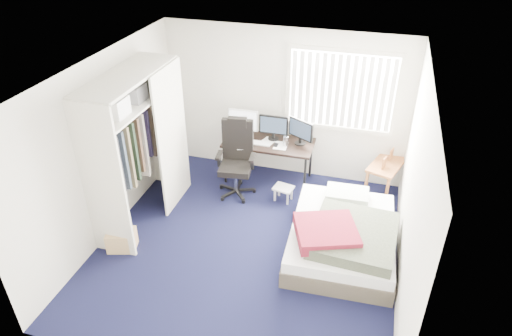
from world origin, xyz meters
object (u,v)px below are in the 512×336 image
at_px(bed, 343,236).
at_px(nightstand, 387,166).
at_px(office_chair, 237,165).
at_px(desk, 269,139).

bearing_deg(bed, nightstand, 73.16).
distance_m(office_chair, bed, 2.09).
relative_size(desk, office_chair, 1.18).
xyz_separation_m(desk, nightstand, (1.91, 0.09, -0.25)).
relative_size(office_chair, bed, 0.66).
distance_m(office_chair, nightstand, 2.38).
bearing_deg(bed, desk, 133.15).
bearing_deg(nightstand, desk, -177.20).
distance_m(desk, bed, 2.13).
xyz_separation_m(nightstand, bed, (-0.49, -1.61, -0.24)).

